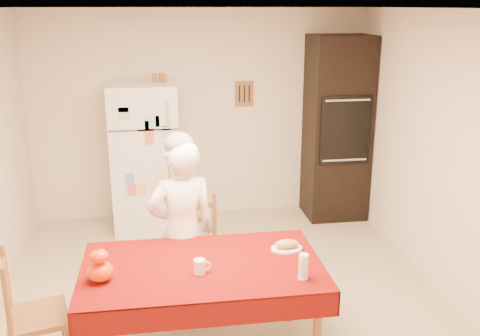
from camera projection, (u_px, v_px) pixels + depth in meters
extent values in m
plane|color=tan|center=(222.00, 305.00, 4.69)|extent=(4.50, 4.50, 0.00)
cube|color=beige|center=(199.00, 115.00, 6.45)|extent=(4.00, 0.02, 2.50)
cube|color=beige|center=(283.00, 328.00, 2.20)|extent=(4.00, 0.02, 2.50)
cube|color=beige|center=(450.00, 159.00, 4.61)|extent=(0.02, 4.50, 2.50)
cube|color=white|center=(219.00, 8.00, 3.96)|extent=(4.00, 4.50, 0.02)
cube|color=brown|center=(244.00, 94.00, 6.44)|extent=(0.22, 0.02, 0.30)
cube|color=white|center=(146.00, 157.00, 6.13)|extent=(0.75, 0.70, 1.70)
cube|color=silver|center=(167.00, 111.00, 5.64)|extent=(0.03, 0.03, 0.25)
cube|color=silver|center=(170.00, 179.00, 5.86)|extent=(0.03, 0.03, 0.60)
cube|color=black|center=(337.00, 129.00, 6.43)|extent=(0.70, 0.60, 2.20)
cube|color=black|center=(346.00, 130.00, 6.12)|extent=(0.59, 0.02, 0.80)
cylinder|color=brown|center=(104.00, 296.00, 4.16)|extent=(0.06, 0.06, 0.71)
cylinder|color=brown|center=(290.00, 282.00, 4.37)|extent=(0.06, 0.06, 0.71)
cube|color=brown|center=(202.00, 269.00, 3.79)|extent=(1.60, 0.90, 0.04)
cube|color=#520C04|center=(202.00, 266.00, 3.78)|extent=(1.70, 1.00, 0.01)
cylinder|color=brown|center=(190.00, 294.00, 4.46)|extent=(0.04, 0.04, 0.43)
cylinder|color=brown|center=(178.00, 276.00, 4.75)|extent=(0.04, 0.04, 0.43)
cylinder|color=brown|center=(230.00, 285.00, 4.60)|extent=(0.04, 0.04, 0.43)
cylinder|color=brown|center=(215.00, 268.00, 4.90)|extent=(0.04, 0.04, 0.43)
cube|color=brown|center=(203.00, 256.00, 4.61)|extent=(0.51, 0.50, 0.04)
cube|color=brown|center=(196.00, 222.00, 4.68)|extent=(0.35, 0.13, 0.50)
cylinder|color=brown|center=(64.00, 327.00, 4.00)|extent=(0.04, 0.04, 0.43)
cube|color=brown|center=(38.00, 317.00, 3.71)|extent=(0.49, 0.51, 0.04)
cube|color=brown|center=(7.00, 290.00, 3.57)|extent=(0.12, 0.36, 0.50)
imported|color=white|center=(182.00, 232.00, 4.30)|extent=(0.62, 0.46, 1.54)
cylinder|color=white|center=(200.00, 266.00, 3.65)|extent=(0.08, 0.08, 0.10)
ellipsoid|color=#DD4B05|center=(100.00, 272.00, 3.55)|extent=(0.18, 0.18, 0.13)
ellipsoid|color=#D44205|center=(99.00, 256.00, 3.51)|extent=(0.12, 0.12, 0.09)
cylinder|color=white|center=(303.00, 266.00, 3.57)|extent=(0.07, 0.07, 0.18)
cylinder|color=white|center=(287.00, 249.00, 4.01)|extent=(0.24, 0.24, 0.02)
ellipsoid|color=tan|center=(287.00, 244.00, 4.00)|extent=(0.18, 0.10, 0.06)
cylinder|color=brown|center=(154.00, 78.00, 5.93)|extent=(0.05, 0.05, 0.10)
cylinder|color=brown|center=(161.00, 78.00, 5.94)|extent=(0.05, 0.05, 0.10)
cylinder|color=#935C1A|center=(164.00, 78.00, 5.94)|extent=(0.05, 0.05, 0.10)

